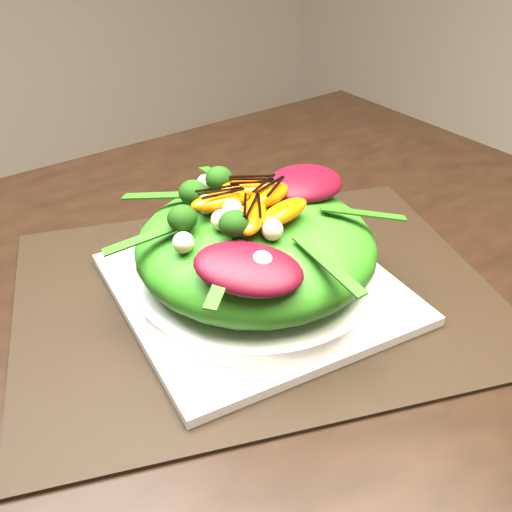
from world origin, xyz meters
TOP-DOWN VIEW (x-y plane):
  - placemat at (0.31, 0.04)m, footprint 0.54×0.48m
  - plate_base at (0.31, 0.04)m, footprint 0.28×0.28m
  - salad_bowl at (0.31, 0.04)m, footprint 0.31×0.31m
  - lettuce_mound at (0.31, 0.04)m, footprint 0.25×0.25m
  - radicchio_leaf at (0.37, 0.05)m, footprint 0.09×0.06m
  - orange_segment at (0.28, 0.06)m, footprint 0.06×0.04m
  - broccoli_floret at (0.25, 0.06)m, footprint 0.05×0.05m
  - macadamia_nut at (0.34, 0.01)m, footprint 0.02×0.02m
  - balsamic_drizzle at (0.28, 0.06)m, footprint 0.04×0.01m

SIDE VIEW (x-z plane):
  - placemat at x=0.31m, z-range 0.75..0.75m
  - plate_base at x=0.31m, z-range 0.75..0.76m
  - salad_bowl at x=0.31m, z-range 0.76..0.78m
  - lettuce_mound at x=0.31m, z-range 0.77..0.85m
  - radicchio_leaf at x=0.37m, z-range 0.84..0.86m
  - macadamia_nut at x=0.34m, z-range 0.84..0.86m
  - orange_segment at x=0.28m, z-range 0.84..0.86m
  - broccoli_floret at x=0.25m, z-range 0.84..0.87m
  - balsamic_drizzle at x=0.28m, z-range 0.86..0.86m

